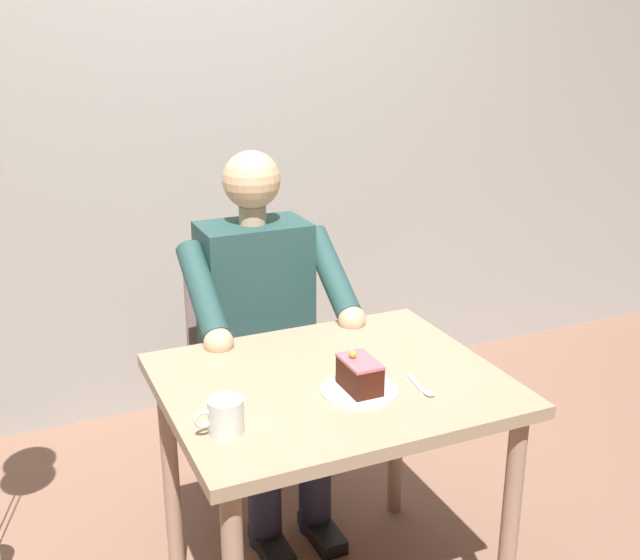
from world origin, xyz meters
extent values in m
cube|color=#A6A39D|center=(0.00, -1.46, 1.50)|extent=(6.40, 0.12, 3.00)
cube|color=tan|center=(0.00, 0.00, 0.72)|extent=(0.90, 0.75, 0.04)
cylinder|color=tan|center=(-0.39, 0.31, 0.36)|extent=(0.05, 0.05, 0.72)
cylinder|color=tan|center=(-0.39, -0.31, 0.36)|extent=(0.05, 0.05, 0.72)
cylinder|color=tan|center=(0.39, -0.31, 0.36)|extent=(0.05, 0.05, 0.72)
cube|color=gray|center=(0.00, -0.64, 0.44)|extent=(0.42, 0.42, 0.04)
cube|color=gray|center=(0.00, -0.83, 0.69)|extent=(0.38, 0.04, 0.45)
cylinder|color=gray|center=(-0.18, -0.46, 0.22)|extent=(0.04, 0.04, 0.44)
cylinder|color=gray|center=(0.18, -0.46, 0.22)|extent=(0.04, 0.04, 0.44)
cylinder|color=gray|center=(-0.18, -0.82, 0.22)|extent=(0.04, 0.04, 0.44)
cylinder|color=gray|center=(0.18, -0.82, 0.22)|extent=(0.04, 0.04, 0.44)
cube|color=#274A47|center=(0.00, -0.62, 0.74)|extent=(0.36, 0.22, 0.56)
sphere|color=#D9AE85|center=(0.00, -0.62, 1.16)|extent=(0.19, 0.19, 0.19)
cylinder|color=#D9AE85|center=(0.00, -0.62, 1.05)|extent=(0.09, 0.09, 0.06)
cylinder|color=#274A47|center=(-0.22, -0.48, 0.86)|extent=(0.08, 0.33, 0.26)
sphere|color=#D9AE85|center=(-0.22, -0.32, 0.75)|extent=(0.09, 0.09, 0.09)
cylinder|color=#274A47|center=(0.22, -0.48, 0.86)|extent=(0.08, 0.33, 0.26)
sphere|color=#D9AE85|center=(0.22, -0.32, 0.75)|extent=(0.09, 0.09, 0.09)
cylinder|color=#27283F|center=(-0.09, -0.50, 0.44)|extent=(0.13, 0.38, 0.14)
cylinder|color=#27283F|center=(0.09, -0.50, 0.44)|extent=(0.13, 0.38, 0.14)
cylinder|color=#27283F|center=(-0.09, -0.32, 0.21)|extent=(0.11, 0.11, 0.42)
cube|color=black|center=(-0.09, -0.26, 0.03)|extent=(0.09, 0.22, 0.05)
cylinder|color=#27283F|center=(0.09, -0.32, 0.21)|extent=(0.11, 0.11, 0.42)
cube|color=black|center=(0.09, -0.26, 0.03)|extent=(0.09, 0.22, 0.05)
cylinder|color=white|center=(-0.03, 0.10, 0.74)|extent=(0.20, 0.20, 0.01)
cube|color=#3F170D|center=(-0.03, 0.10, 0.78)|extent=(0.08, 0.13, 0.08)
cube|color=#D96371|center=(-0.03, 0.10, 0.82)|extent=(0.08, 0.13, 0.01)
sphere|color=gold|center=(-0.02, 0.09, 0.84)|extent=(0.02, 0.02, 0.02)
cylinder|color=silver|center=(0.35, 0.16, 0.78)|extent=(0.09, 0.09, 0.09)
torus|color=silver|center=(0.40, 0.16, 0.78)|extent=(0.05, 0.01, 0.05)
cylinder|color=black|center=(0.35, 0.16, 0.82)|extent=(0.08, 0.08, 0.01)
cube|color=silver|center=(-0.19, 0.12, 0.74)|extent=(0.03, 0.11, 0.01)
ellipsoid|color=silver|center=(-0.19, 0.19, 0.74)|extent=(0.03, 0.04, 0.01)
camera|label=1|loc=(0.80, 1.73, 1.68)|focal=43.59mm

